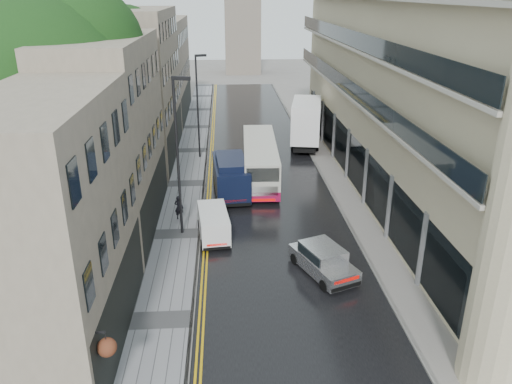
{
  "coord_description": "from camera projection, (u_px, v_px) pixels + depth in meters",
  "views": [
    {
      "loc": [
        -2.93,
        -7.33,
        13.39
      ],
      "look_at": [
        -1.3,
        18.0,
        3.13
      ],
      "focal_mm": 35.0,
      "sensor_mm": 36.0,
      "label": 1
    }
  ],
  "objects": [
    {
      "name": "road",
      "position": [
        265.0,
        183.0,
        37.41
      ],
      "size": [
        9.0,
        85.0,
        0.02
      ],
      "primitive_type": "cube",
      "color": "black",
      "rests_on": "ground"
    },
    {
      "name": "left_sidewalk",
      "position": [
        187.0,
        184.0,
        37.05
      ],
      "size": [
        2.7,
        85.0,
        0.12
      ],
      "primitive_type": "cube",
      "color": "gray",
      "rests_on": "ground"
    },
    {
      "name": "right_sidewalk",
      "position": [
        336.0,
        181.0,
        37.72
      ],
      "size": [
        1.8,
        85.0,
        0.12
      ],
      "primitive_type": "cube",
      "color": "slate",
      "rests_on": "ground"
    },
    {
      "name": "old_shop_row",
      "position": [
        136.0,
        98.0,
        36.92
      ],
      "size": [
        4.5,
        56.0,
        12.0
      ],
      "primitive_type": null,
      "color": "gray",
      "rests_on": "ground"
    },
    {
      "name": "modern_block",
      "position": [
        418.0,
        92.0,
        34.02
      ],
      "size": [
        8.0,
        40.0,
        14.0
      ],
      "primitive_type": null,
      "color": "beige",
      "rests_on": "ground"
    },
    {
      "name": "tree_near",
      "position": [
        48.0,
        118.0,
        27.13
      ],
      "size": [
        10.56,
        10.56,
        13.89
      ],
      "primitive_type": null,
      "color": "black",
      "rests_on": "ground"
    },
    {
      "name": "tree_far",
      "position": [
        107.0,
        88.0,
        39.44
      ],
      "size": [
        9.24,
        9.24,
        12.46
      ],
      "primitive_type": null,
      "color": "black",
      "rests_on": "ground"
    },
    {
      "name": "cream_bus",
      "position": [
        246.0,
        174.0,
        34.98
      ],
      "size": [
        2.76,
        10.6,
        2.87
      ],
      "primitive_type": null,
      "rotation": [
        0.0,
        0.0,
        -0.03
      ],
      "color": "beige",
      "rests_on": "road"
    },
    {
      "name": "white_lorry",
      "position": [
        293.0,
        127.0,
        44.19
      ],
      "size": [
        3.9,
        8.46,
        4.28
      ],
      "primitive_type": null,
      "rotation": [
        0.0,
        0.0,
        -0.18
      ],
      "color": "white",
      "rests_on": "road"
    },
    {
      "name": "silver_hatchback",
      "position": [
        325.0,
        277.0,
        23.64
      ],
      "size": [
        3.16,
        4.44,
        1.52
      ],
      "primitive_type": null,
      "rotation": [
        0.0,
        0.0,
        0.38
      ],
      "color": "silver",
      "rests_on": "road"
    },
    {
      "name": "white_van",
      "position": [
        202.0,
        235.0,
        27.52
      ],
      "size": [
        1.98,
        3.88,
        1.69
      ],
      "primitive_type": null,
      "rotation": [
        0.0,
        0.0,
        0.11
      ],
      "color": "white",
      "rests_on": "road"
    },
    {
      "name": "navy_van",
      "position": [
        218.0,
        186.0,
        32.92
      ],
      "size": [
        2.63,
        5.74,
        2.85
      ],
      "primitive_type": null,
      "rotation": [
        0.0,
        0.0,
        0.07
      ],
      "color": "black",
      "rests_on": "road"
    },
    {
      "name": "pedestrian",
      "position": [
        179.0,
        208.0,
        30.94
      ],
      "size": [
        0.66,
        0.53,
        1.56
      ],
      "primitive_type": "imported",
      "rotation": [
        0.0,
        0.0,
        2.84
      ],
      "color": "black",
      "rests_on": "left_sidewalk"
    },
    {
      "name": "lamp_post_near",
      "position": [
        178.0,
        159.0,
        27.79
      ],
      "size": [
        1.05,
        0.5,
        9.09
      ],
      "primitive_type": null,
      "rotation": [
        0.0,
        0.0,
        -0.28
      ],
      "color": "black",
      "rests_on": "left_sidewalk"
    },
    {
      "name": "lamp_post_far",
      "position": [
        198.0,
        108.0,
        41.31
      ],
      "size": [
        0.98,
        0.51,
        8.52
      ],
      "primitive_type": null,
      "rotation": [
        0.0,
        0.0,
        0.33
      ],
      "color": "black",
      "rests_on": "left_sidewalk"
    }
  ]
}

